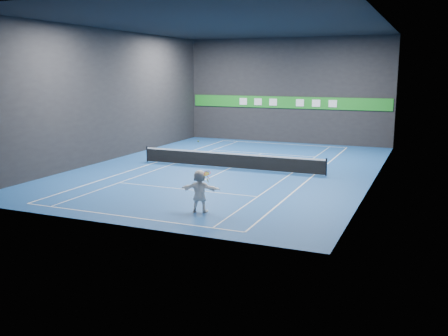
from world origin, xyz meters
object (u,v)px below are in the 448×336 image
at_px(player, 200,191).
at_px(tennis_ball, 198,141).
at_px(tennis_net, 230,160).
at_px(tennis_racket, 207,174).

height_order(player, tennis_ball, tennis_ball).
height_order(player, tennis_net, player).
relative_size(player, tennis_ball, 26.89).
xyz_separation_m(tennis_ball, tennis_racket, (0.50, -0.15, -1.40)).
distance_m(tennis_ball, tennis_net, 10.44).
xyz_separation_m(tennis_net, tennis_racket, (2.99, -9.95, 1.20)).
bearing_deg(tennis_ball, tennis_net, 104.28).
relative_size(tennis_net, tennis_racket, 22.53).
bearing_deg(tennis_net, player, -75.20).
distance_m(player, tennis_racket, 0.86).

